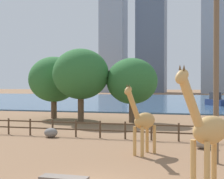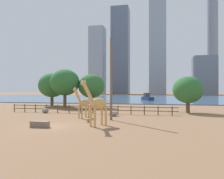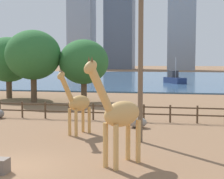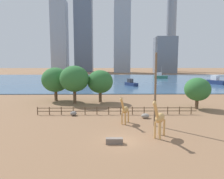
# 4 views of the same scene
# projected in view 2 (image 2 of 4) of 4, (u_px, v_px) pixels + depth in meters

# --- Properties ---
(ground_plane) EXTENTS (400.00, 400.00, 0.00)m
(ground_plane) POSITION_uv_depth(u_px,v_px,m) (136.00, 98.00, 99.64)
(ground_plane) COLOR #8C6647
(harbor_water) EXTENTS (180.00, 86.00, 0.20)m
(harbor_water) POSITION_uv_depth(u_px,v_px,m) (136.00, 98.00, 96.71)
(harbor_water) COLOR #3D6084
(harbor_water) RESTS_ON ground
(giraffe_tall) EXTENTS (2.28, 3.16, 4.71)m
(giraffe_tall) POSITION_uv_depth(u_px,v_px,m) (97.00, 103.00, 21.59)
(giraffe_tall) COLOR tan
(giraffe_tall) RESTS_ON ground
(giraffe_companion) EXTENTS (1.63, 2.84, 4.05)m
(giraffe_companion) POSITION_uv_depth(u_px,v_px,m) (83.00, 103.00, 27.88)
(giraffe_companion) COLOR tan
(giraffe_companion) RESTS_ON ground
(utility_pole) EXTENTS (0.28, 0.28, 9.80)m
(utility_pole) POSITION_uv_depth(u_px,v_px,m) (111.00, 79.00, 25.95)
(utility_pole) COLOR brown
(utility_pole) RESTS_ON ground
(boulder_near_fence) EXTENTS (1.27, 0.97, 0.73)m
(boulder_near_fence) POSITION_uv_depth(u_px,v_px,m) (113.00, 113.00, 29.99)
(boulder_near_fence) COLOR gray
(boulder_near_fence) RESTS_ON ground
(boulder_by_pole) EXTENTS (1.03, 0.95, 0.71)m
(boulder_by_pole) POSITION_uv_depth(u_px,v_px,m) (45.00, 111.00, 34.14)
(boulder_by_pole) COLOR gray
(boulder_by_pole) RESTS_ON ground
(feeding_trough) EXTENTS (1.80, 0.60, 0.60)m
(feeding_trough) POSITION_uv_depth(u_px,v_px,m) (40.00, 124.00, 20.88)
(feeding_trough) COLOR #72665B
(feeding_trough) RESTS_ON ground
(enclosure_fence) EXTENTS (26.12, 0.14, 1.30)m
(enclosure_fence) POSITION_uv_depth(u_px,v_px,m) (88.00, 109.00, 33.25)
(enclosure_fence) COLOR #4C3826
(enclosure_fence) RESTS_ON ground
(tree_left_large) EXTENTS (5.43, 5.43, 6.85)m
(tree_left_large) POSITION_uv_depth(u_px,v_px,m) (92.00, 86.00, 44.79)
(tree_left_large) COLOR brown
(tree_left_large) RESTS_ON ground
(tree_center_broad) EXTENTS (4.68, 4.68, 5.74)m
(tree_center_broad) POSITION_uv_depth(u_px,v_px,m) (188.00, 90.00, 34.20)
(tree_center_broad) COLOR brown
(tree_center_broad) RESTS_ON ground
(tree_right_tall) EXTENTS (5.95, 5.95, 7.83)m
(tree_right_tall) POSITION_uv_depth(u_px,v_px,m) (65.00, 82.00, 44.42)
(tree_right_tall) COLOR brown
(tree_right_tall) RESTS_ON ground
(tree_left_small) EXTENTS (6.00, 6.00, 7.36)m
(tree_left_small) POSITION_uv_depth(u_px,v_px,m) (52.00, 85.00, 48.92)
(tree_left_small) COLOR brown
(tree_left_small) RESTS_ON ground
(boat_ferry) EXTENTS (4.47, 5.81, 4.99)m
(boat_ferry) POSITION_uv_depth(u_px,v_px,m) (147.00, 98.00, 72.55)
(boat_ferry) COLOR navy
(boat_ferry) RESTS_ON harbor_water
(boat_sailboat) EXTENTS (6.87, 3.06, 5.99)m
(boat_sailboat) POSITION_uv_depth(u_px,v_px,m) (191.00, 95.00, 101.60)
(boat_sailboat) COLOR #337259
(boat_sailboat) RESTS_ON harbor_water
(skyline_tower_needle) EXTENTS (12.61, 12.58, 57.88)m
(skyline_tower_needle) POSITION_uv_depth(u_px,v_px,m) (97.00, 61.00, 189.16)
(skyline_tower_needle) COLOR #939EAD
(skyline_tower_needle) RESTS_ON ground
(skyline_block_central) EXTENTS (15.06, 15.43, 26.99)m
(skyline_block_central) POSITION_uv_depth(u_px,v_px,m) (204.00, 76.00, 152.99)
(skyline_block_central) COLOR slate
(skyline_block_central) RESTS_ON ground
(skyline_tower_glass) EXTENTS (12.82, 10.84, 100.96)m
(skyline_tower_glass) POSITION_uv_depth(u_px,v_px,m) (158.00, 30.00, 170.22)
(skyline_tower_glass) COLOR #939EAD
(skyline_tower_glass) RESTS_ON ground
(skyline_block_left) EXTENTS (15.02, 13.68, 75.64)m
(skyline_block_left) POSITION_uv_depth(u_px,v_px,m) (120.00, 51.00, 191.70)
(skyline_block_left) COLOR slate
(skyline_block_left) RESTS_ON ground
(skyline_block_right) EXTENTS (8.56, 8.56, 95.08)m
(skyline_block_right) POSITION_uv_depth(u_px,v_px,m) (212.00, 36.00, 176.47)
(skyline_block_right) COLOR gray
(skyline_block_right) RESTS_ON ground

